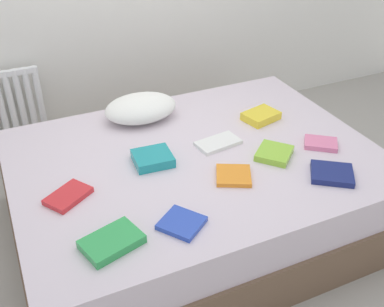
{
  "coord_description": "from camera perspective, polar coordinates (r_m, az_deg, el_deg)",
  "views": [
    {
      "loc": [
        -0.9,
        -1.91,
        1.88
      ],
      "look_at": [
        0.0,
        0.05,
        0.48
      ],
      "focal_mm": 43.28,
      "sensor_mm": 36.0,
      "label": 1
    }
  ],
  "objects": [
    {
      "name": "ground_plane",
      "position": [
        2.83,
        0.43,
        -8.68
      ],
      "size": [
        8.0,
        8.0,
        0.0
      ],
      "primitive_type": "plane",
      "color": "#9E998E"
    },
    {
      "name": "pillow",
      "position": [
        2.86,
        -6.35,
        5.6
      ],
      "size": [
        0.44,
        0.32,
        0.15
      ],
      "primitive_type": "ellipsoid",
      "color": "white",
      "rests_on": "bed"
    },
    {
      "name": "textbook_white",
      "position": [
        2.62,
        3.23,
        1.32
      ],
      "size": [
        0.26,
        0.17,
        0.02
      ],
      "primitive_type": "cube",
      "rotation": [
        0.0,
        0.0,
        0.14
      ],
      "color": "white",
      "rests_on": "bed"
    },
    {
      "name": "textbook_orange",
      "position": [
        2.36,
        5.14,
        -2.72
      ],
      "size": [
        0.23,
        0.23,
        0.02
      ],
      "primitive_type": "cube",
      "rotation": [
        0.0,
        0.0,
        -0.47
      ],
      "color": "orange",
      "rests_on": "bed"
    },
    {
      "name": "textbook_lime",
      "position": [
        2.55,
        10.1,
        0.02
      ],
      "size": [
        0.26,
        0.26,
        0.04
      ],
      "primitive_type": "cube",
      "rotation": [
        0.0,
        0.0,
        -0.84
      ],
      "color": "#8CC638",
      "rests_on": "bed"
    },
    {
      "name": "textbook_blue",
      "position": [
        2.07,
        -1.29,
        -8.57
      ],
      "size": [
        0.24,
        0.24,
        0.02
      ],
      "primitive_type": "cube",
      "rotation": [
        0.0,
        0.0,
        -0.94
      ],
      "color": "#2847B7",
      "rests_on": "bed"
    },
    {
      "name": "radiator",
      "position": [
        3.45,
        -22.35,
        5.02
      ],
      "size": [
        0.56,
        0.04,
        0.54
      ],
      "color": "white",
      "rests_on": "ground"
    },
    {
      "name": "textbook_yellow",
      "position": [
        2.89,
        8.48,
        4.59
      ],
      "size": [
        0.24,
        0.2,
        0.05
      ],
      "primitive_type": "cube",
      "rotation": [
        0.0,
        0.0,
        0.24
      ],
      "color": "yellow",
      "rests_on": "bed"
    },
    {
      "name": "textbook_navy",
      "position": [
        2.46,
        16.87,
        -2.39
      ],
      "size": [
        0.28,
        0.27,
        0.03
      ],
      "primitive_type": "cube",
      "rotation": [
        0.0,
        0.0,
        -0.62
      ],
      "color": "navy",
      "rests_on": "bed"
    },
    {
      "name": "textbook_teal",
      "position": [
        2.46,
        -4.86,
        -0.6
      ],
      "size": [
        0.21,
        0.2,
        0.05
      ],
      "primitive_type": "cube",
      "rotation": [
        0.0,
        0.0,
        -0.07
      ],
      "color": "teal",
      "rests_on": "bed"
    },
    {
      "name": "bed",
      "position": [
        2.67,
        0.45,
        -4.72
      ],
      "size": [
        2.0,
        1.5,
        0.5
      ],
      "color": "brown",
      "rests_on": "ground"
    },
    {
      "name": "textbook_green",
      "position": [
        2.0,
        -9.86,
        -10.66
      ],
      "size": [
        0.28,
        0.23,
        0.04
      ],
      "primitive_type": "cube",
      "rotation": [
        0.0,
        0.0,
        0.28
      ],
      "color": "green",
      "rests_on": "bed"
    },
    {
      "name": "textbook_pink",
      "position": [
        2.7,
        15.59,
        1.21
      ],
      "size": [
        0.22,
        0.21,
        0.03
      ],
      "primitive_type": "cube",
      "rotation": [
        0.0,
        0.0,
        -0.64
      ],
      "color": "pink",
      "rests_on": "bed"
    },
    {
      "name": "textbook_red",
      "position": [
        2.29,
        -15.01,
        -5.07
      ],
      "size": [
        0.25,
        0.23,
        0.03
      ],
      "primitive_type": "cube",
      "rotation": [
        0.0,
        0.0,
        0.58
      ],
      "color": "red",
      "rests_on": "bed"
    }
  ]
}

